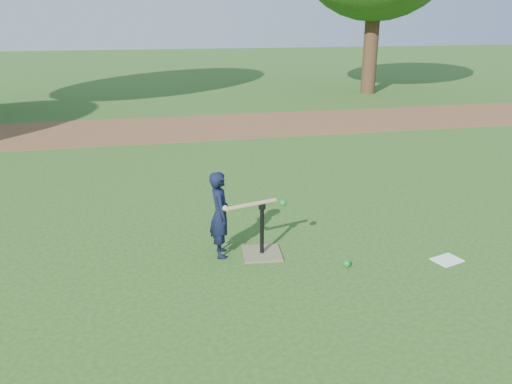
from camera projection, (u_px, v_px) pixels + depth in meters
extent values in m
plane|color=#285116|center=(285.00, 269.00, 5.35)|extent=(80.00, 80.00, 0.00)
cube|color=brown|center=(201.00, 127.00, 12.25)|extent=(24.00, 3.00, 0.01)
imported|color=black|center=(220.00, 214.00, 5.52)|extent=(0.25, 0.37, 0.98)
sphere|color=#0C882C|center=(347.00, 264.00, 5.38)|extent=(0.08, 0.08, 0.08)
cube|color=white|center=(447.00, 260.00, 5.53)|extent=(0.35, 0.30, 0.01)
cube|color=olive|center=(262.00, 253.00, 5.68)|extent=(0.48, 0.48, 0.02)
cylinder|color=black|center=(262.00, 230.00, 5.58)|extent=(0.05, 0.05, 0.55)
cylinder|color=black|center=(262.00, 206.00, 5.49)|extent=(0.08, 0.08, 0.06)
cylinder|color=tan|center=(252.00, 205.00, 5.43)|extent=(0.59, 0.21, 0.05)
sphere|color=tan|center=(225.00, 208.00, 5.33)|extent=(0.06, 0.06, 0.06)
sphere|color=#0C882C|center=(283.00, 203.00, 5.48)|extent=(0.08, 0.08, 0.08)
cylinder|color=#382316|center=(371.00, 43.00, 17.19)|extent=(0.50, 0.50, 3.42)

